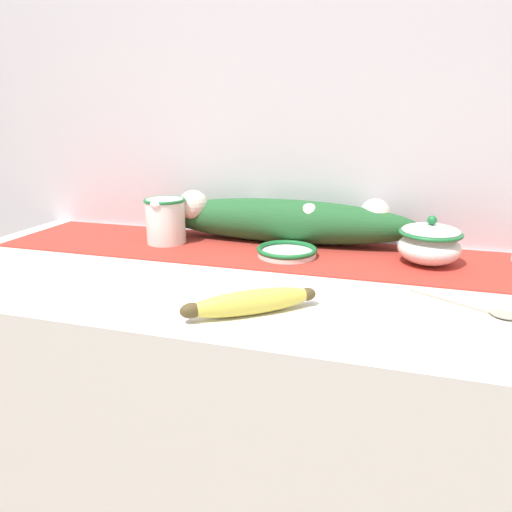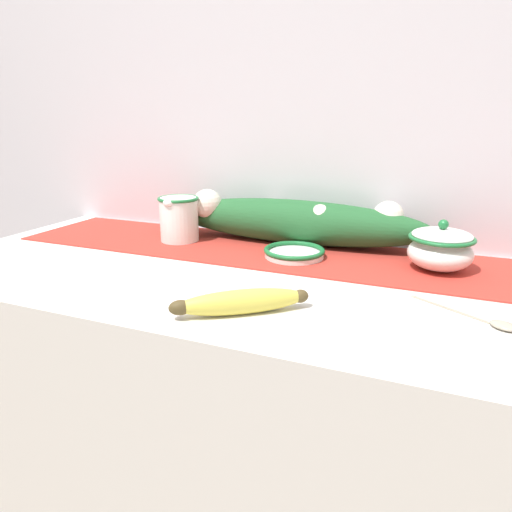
# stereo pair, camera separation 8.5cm
# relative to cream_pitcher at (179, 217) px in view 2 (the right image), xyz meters

# --- Properties ---
(countertop) EXTENTS (1.43, 0.60, 0.92)m
(countertop) POSITION_rel_cream_pitcher_xyz_m (0.27, -0.15, -0.52)
(countertop) COLOR silver
(countertop) RESTS_ON ground_plane
(back_wall) EXTENTS (2.23, 0.04, 2.40)m
(back_wall) POSITION_rel_cream_pitcher_xyz_m (0.27, 0.17, 0.22)
(back_wall) COLOR silver
(back_wall) RESTS_ON ground_plane
(table_runner) EXTENTS (1.32, 0.28, 0.00)m
(table_runner) POSITION_rel_cream_pitcher_xyz_m (0.27, -0.00, -0.06)
(table_runner) COLOR #B23328
(table_runner) RESTS_ON countertop
(cream_pitcher) EXTENTS (0.10, 0.12, 0.11)m
(cream_pitcher) POSITION_rel_cream_pitcher_xyz_m (0.00, 0.00, 0.00)
(cream_pitcher) COLOR white
(cream_pitcher) RESTS_ON countertop
(sugar_bowl) EXTENTS (0.13, 0.13, 0.10)m
(sugar_bowl) POSITION_rel_cream_pitcher_xyz_m (0.61, -0.00, -0.01)
(sugar_bowl) COLOR white
(sugar_bowl) RESTS_ON countertop
(small_dish) EXTENTS (0.13, 0.13, 0.02)m
(small_dish) POSITION_rel_cream_pitcher_xyz_m (0.31, -0.03, -0.05)
(small_dish) COLOR white
(small_dish) RESTS_ON countertop
(banana) EXTENTS (0.20, 0.16, 0.04)m
(banana) POSITION_rel_cream_pitcher_xyz_m (0.32, -0.35, -0.04)
(banana) COLOR #DBCC4C
(banana) RESTS_ON countertop
(spoon) EXTENTS (0.16, 0.11, 0.01)m
(spoon) POSITION_rel_cream_pitcher_xyz_m (0.69, -0.24, -0.06)
(spoon) COLOR #A89E89
(spoon) RESTS_ON countertop
(poinsettia_garland) EXTENTS (0.65, 0.12, 0.12)m
(poinsettia_garland) POSITION_rel_cream_pitcher_xyz_m (0.27, 0.08, -0.00)
(poinsettia_garland) COLOR #235B2D
(poinsettia_garland) RESTS_ON countertop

